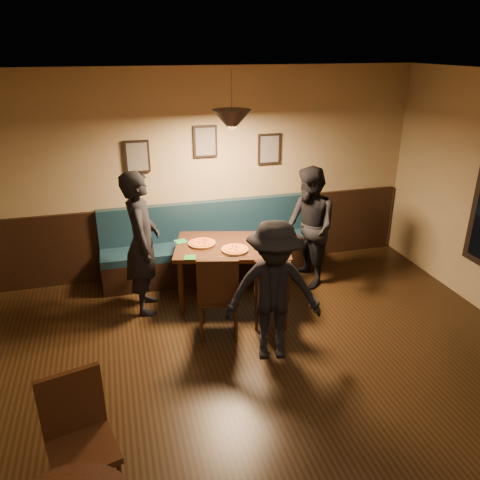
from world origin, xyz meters
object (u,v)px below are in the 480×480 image
at_px(booth_bench, 212,243).
at_px(dining_table, 233,272).
at_px(diner_left, 142,243).
at_px(soda_glass, 285,245).
at_px(cafe_chair_far, 82,448).
at_px(chair_near_left, 218,294).
at_px(diner_front, 274,292).
at_px(tabasco_bottle, 272,238).
at_px(diner_right, 309,228).
at_px(chair_near_right, 271,289).

xyz_separation_m(booth_bench, dining_table, (0.12, -0.70, -0.13)).
height_order(booth_bench, diner_left, diner_left).
relative_size(soda_glass, cafe_chair_far, 0.14).
bearing_deg(cafe_chair_far, dining_table, -138.08).
bearing_deg(soda_glass, chair_near_left, -156.39).
xyz_separation_m(booth_bench, diner_left, (-0.98, -0.67, 0.38)).
height_order(dining_table, diner_front, diner_front).
distance_m(diner_left, cafe_chair_far, 2.71).
xyz_separation_m(booth_bench, diner_front, (0.21, -1.98, 0.25)).
relative_size(tabasco_bottle, cafe_chair_far, 0.13).
height_order(booth_bench, diner_front, diner_front).
distance_m(soda_glass, tabasco_bottle, 0.27).
xyz_separation_m(diner_front, tabasco_bottle, (0.40, 1.21, 0.06)).
relative_size(booth_bench, dining_table, 2.15).
bearing_deg(diner_left, diner_front, -132.32).
xyz_separation_m(dining_table, diner_right, (1.08, 0.13, 0.43)).
relative_size(chair_near_left, soda_glass, 7.29).
bearing_deg(booth_bench, chair_near_left, -99.36).
relative_size(dining_table, chair_near_left, 1.40).
distance_m(diner_front, soda_glass, 1.07).
height_order(diner_front, tabasco_bottle, diner_front).
bearing_deg(diner_right, diner_front, -38.65).
bearing_deg(diner_front, dining_table, 106.15).
height_order(dining_table, chair_near_right, chair_near_right).
bearing_deg(booth_bench, chair_near_right, -74.24).
bearing_deg(diner_front, diner_right, 67.12).
height_order(diner_front, soda_glass, diner_front).
distance_m(chair_near_left, cafe_chair_far, 2.31).
distance_m(dining_table, diner_left, 1.20).
height_order(chair_near_left, diner_front, diner_front).
distance_m(soda_glass, cafe_chair_far, 3.23).
distance_m(diner_right, diner_front, 1.72).
bearing_deg(diner_right, soda_glass, -52.06).
xyz_separation_m(chair_near_left, soda_glass, (0.92, 0.40, 0.32)).
xyz_separation_m(dining_table, cafe_chair_far, (-1.73, -2.57, 0.12)).
height_order(diner_left, cafe_chair_far, diner_left).
height_order(chair_near_right, soda_glass, soda_glass).
distance_m(dining_table, diner_right, 1.17).
bearing_deg(chair_near_left, cafe_chair_far, -112.97).
bearing_deg(chair_near_left, diner_front, -37.59).
xyz_separation_m(chair_near_left, diner_right, (1.43, 0.86, 0.31)).
height_order(chair_near_left, soda_glass, chair_near_left).
distance_m(booth_bench, tabasco_bottle, 1.03).
relative_size(diner_front, soda_glass, 11.03).
relative_size(diner_right, soda_glass, 11.82).
bearing_deg(chair_near_right, booth_bench, 122.52).
bearing_deg(tabasco_bottle, cafe_chair_far, -131.55).
height_order(chair_near_left, diner_left, diner_left).
bearing_deg(booth_bench, dining_table, -80.69).
distance_m(booth_bench, soda_glass, 1.27).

